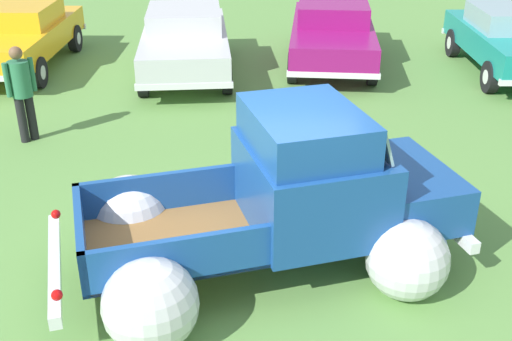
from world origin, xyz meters
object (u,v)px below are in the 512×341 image
(show_car_0, at_px, (19,34))
(show_car_1, at_px, (185,39))
(vintage_pickup_truck, at_px, (289,207))
(show_car_2, at_px, (332,31))
(spectator_1, at_px, (22,88))
(show_car_3, at_px, (510,38))

(show_car_0, xyz_separation_m, show_car_1, (3.84, -0.49, 0.00))
(vintage_pickup_truck, xyz_separation_m, show_car_2, (1.49, 8.27, 0.03))
(show_car_0, bearing_deg, spectator_1, 20.11)
(vintage_pickup_truck, distance_m, spectator_1, 5.65)
(show_car_1, relative_size, show_car_3, 1.10)
(vintage_pickup_truck, xyz_separation_m, show_car_0, (-5.72, 8.04, 0.03))
(show_car_1, bearing_deg, vintage_pickup_truck, 9.59)
(show_car_0, relative_size, spectator_1, 2.76)
(show_car_0, bearing_deg, show_car_1, 83.91)
(vintage_pickup_truck, distance_m, show_car_1, 7.78)
(vintage_pickup_truck, bearing_deg, show_car_1, 88.25)
(show_car_0, xyz_separation_m, show_car_3, (11.09, -0.50, -0.00))
(show_car_1, distance_m, spectator_1, 4.49)
(show_car_0, distance_m, show_car_2, 7.21)
(vintage_pickup_truck, xyz_separation_m, show_car_1, (-1.88, 7.55, 0.03))
(spectator_1, bearing_deg, vintage_pickup_truck, -175.81)
(show_car_2, bearing_deg, show_car_0, -82.26)
(vintage_pickup_truck, height_order, show_car_1, vintage_pickup_truck)
(show_car_2, height_order, spectator_1, spectator_1)
(vintage_pickup_truck, distance_m, show_car_2, 8.40)
(show_car_2, xyz_separation_m, spectator_1, (-5.73, -4.55, 0.15))
(show_car_1, height_order, show_car_3, same)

